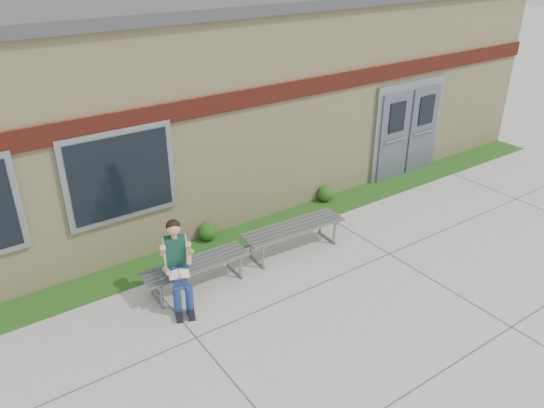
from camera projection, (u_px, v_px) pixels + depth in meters
ground at (369, 285)px, 8.91m from camera, size 80.00×80.00×0.00m
grass_strip at (279, 223)px, 10.80m from camera, size 16.00×0.80×0.02m
school_building at (195, 87)px, 12.33m from camera, size 16.20×6.22×4.20m
bench_left at (196, 268)px, 8.72m from camera, size 1.81×0.52×0.47m
bench_right at (293, 232)px, 9.72m from camera, size 2.00×0.65×0.51m
girl at (178, 263)px, 8.19m from camera, size 0.59×0.90×1.41m
shrub_mid at (207, 232)px, 10.13m from camera, size 0.35×0.35×0.35m
shrub_east at (325, 194)px, 11.63m from camera, size 0.35×0.35×0.35m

